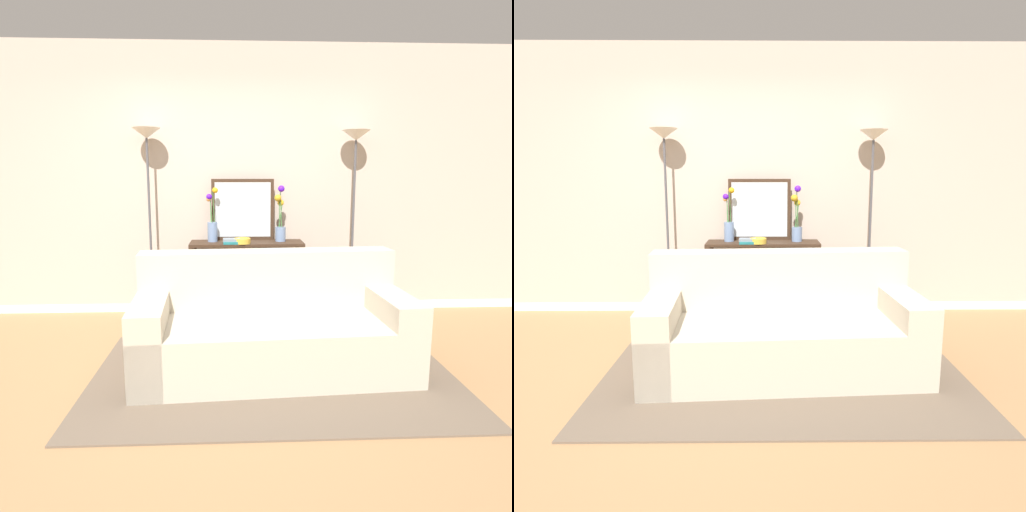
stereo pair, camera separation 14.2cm
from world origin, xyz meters
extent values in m
cube|color=#9E754C|center=(0.00, 0.00, -0.01)|extent=(16.00, 16.00, 0.02)
cube|color=white|center=(0.00, 1.93, 0.04)|extent=(12.00, 0.15, 0.09)
cube|color=#B7A899|center=(0.00, 1.93, 1.45)|extent=(12.00, 0.14, 2.72)
cube|color=brown|center=(0.47, 0.17, 0.01)|extent=(2.67, 1.72, 0.01)
cube|color=#BCB29E|center=(0.47, 0.27, 0.21)|extent=(2.10, 1.06, 0.42)
cube|color=#BCB29E|center=(0.45, 0.60, 0.65)|extent=(2.06, 0.38, 0.46)
cube|color=#BCB29E|center=(-0.43, 0.21, 0.30)|extent=(0.30, 0.95, 0.60)
cube|color=#BCB29E|center=(1.37, 0.32, 0.30)|extent=(0.30, 0.95, 0.60)
cube|color=#382619|center=(0.31, 1.60, 0.79)|extent=(1.15, 0.36, 0.03)
cube|color=#382619|center=(0.31, 1.60, 0.15)|extent=(1.06, 0.31, 0.01)
cube|color=#382619|center=(-0.24, 1.44, 0.39)|extent=(0.05, 0.05, 0.78)
cube|color=#382619|center=(0.86, 1.44, 0.39)|extent=(0.05, 0.05, 0.78)
cube|color=#382619|center=(-0.24, 1.75, 0.39)|extent=(0.05, 0.05, 0.78)
cube|color=#382619|center=(0.86, 1.75, 0.39)|extent=(0.05, 0.05, 0.78)
cylinder|color=#4C4C51|center=(-0.67, 1.65, 0.01)|extent=(0.26, 0.26, 0.02)
cylinder|color=#4C4C51|center=(-0.67, 1.65, 0.93)|extent=(0.02, 0.02, 1.81)
cone|color=silver|center=(-0.67, 1.65, 1.89)|extent=(0.28, 0.28, 0.10)
cylinder|color=#4C4C51|center=(1.42, 1.65, 0.01)|extent=(0.26, 0.26, 0.02)
cylinder|color=#4C4C51|center=(1.42, 1.65, 0.92)|extent=(0.02, 0.02, 1.80)
cone|color=silver|center=(1.42, 1.65, 1.87)|extent=(0.28, 0.28, 0.10)
cube|color=#382619|center=(0.27, 1.75, 1.12)|extent=(0.65, 0.02, 0.63)
cube|color=silver|center=(0.27, 1.74, 1.12)|extent=(0.58, 0.01, 0.56)
cylinder|color=#6B84AD|center=(-0.04, 1.63, 0.91)|extent=(0.10, 0.10, 0.20)
cylinder|color=#3D7538|center=(-0.05, 1.62, 1.12)|extent=(0.01, 0.02, 0.23)
sphere|color=#DE8F46|center=(-0.07, 1.62, 1.24)|extent=(0.05, 0.05, 0.05)
cylinder|color=#3D7538|center=(-0.05, 1.62, 1.14)|extent=(0.02, 0.02, 0.26)
sphere|color=#5616DE|center=(-0.07, 1.61, 1.27)|extent=(0.06, 0.06, 0.06)
cylinder|color=#3D7538|center=(-0.02, 1.63, 1.17)|extent=(0.02, 0.03, 0.32)
sphere|color=gold|center=(-0.01, 1.62, 1.33)|extent=(0.06, 0.06, 0.06)
cylinder|color=#6B84AD|center=(0.66, 1.63, 0.88)|extent=(0.11, 0.11, 0.15)
cylinder|color=#3D7538|center=(0.66, 1.61, 1.15)|extent=(0.03, 0.01, 0.39)
sphere|color=#5718DD|center=(0.66, 1.59, 1.34)|extent=(0.07, 0.07, 0.07)
cylinder|color=#3D7538|center=(0.66, 1.64, 1.08)|extent=(0.04, 0.01, 0.25)
sphere|color=gold|center=(0.66, 1.66, 1.20)|extent=(0.07, 0.07, 0.07)
cylinder|color=#3D7538|center=(0.65, 1.62, 1.10)|extent=(0.01, 0.02, 0.30)
sphere|color=#BF921E|center=(0.63, 1.61, 1.25)|extent=(0.07, 0.07, 0.07)
cylinder|color=gold|center=(0.26, 1.48, 0.83)|extent=(0.16, 0.16, 0.05)
torus|color=gold|center=(0.26, 1.48, 0.86)|extent=(0.16, 0.16, 0.01)
cube|color=#1E7075|center=(0.16, 1.49, 0.82)|extent=(0.18, 0.15, 0.02)
cube|color=slate|center=(0.16, 1.49, 0.84)|extent=(0.17, 0.13, 0.03)
cube|color=#6B3360|center=(-0.14, 1.60, 0.05)|extent=(0.05, 0.18, 0.10)
cube|color=#1E7075|center=(-0.09, 1.60, 0.05)|extent=(0.05, 0.15, 0.10)
cube|color=silver|center=(-0.04, 1.60, 0.06)|extent=(0.06, 0.14, 0.13)
cube|color=#B77F33|center=(0.01, 1.60, 0.06)|extent=(0.03, 0.17, 0.11)
cube|color=#236033|center=(0.05, 1.60, 0.06)|extent=(0.05, 0.14, 0.12)
cube|color=maroon|center=(0.11, 1.60, 0.06)|extent=(0.05, 0.16, 0.11)
cube|color=#2D2D33|center=(0.16, 1.60, 0.05)|extent=(0.05, 0.17, 0.11)
cube|color=gold|center=(0.20, 1.60, 0.05)|extent=(0.03, 0.16, 0.10)
cube|color=tan|center=(0.23, 1.60, 0.06)|extent=(0.03, 0.17, 0.11)
cube|color=navy|center=(0.27, 1.60, 0.06)|extent=(0.04, 0.14, 0.13)
camera|label=1|loc=(0.19, -3.04, 1.49)|focal=32.16mm
camera|label=2|loc=(0.33, -3.04, 1.49)|focal=32.16mm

